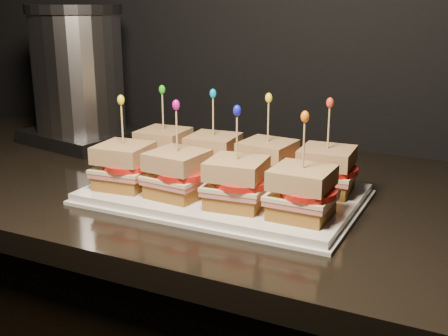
% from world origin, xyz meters
% --- Properties ---
extents(granite_slab, '(2.20, 0.69, 0.04)m').
position_xyz_m(granite_slab, '(-0.22, 1.66, 0.85)').
color(granite_slab, black).
rests_on(granite_slab, cabinet).
extents(platter, '(0.44, 0.27, 0.02)m').
position_xyz_m(platter, '(-0.45, 1.58, 0.88)').
color(platter, white).
rests_on(platter, granite_slab).
extents(platter_rim, '(0.45, 0.28, 0.01)m').
position_xyz_m(platter_rim, '(-0.45, 1.58, 0.88)').
color(platter_rim, white).
rests_on(platter_rim, granite_slab).
extents(sandwich_0_bread_bot, '(0.09, 0.09, 0.02)m').
position_xyz_m(sandwich_0_bread_bot, '(-0.61, 1.64, 0.90)').
color(sandwich_0_bread_bot, brown).
rests_on(sandwich_0_bread_bot, platter).
extents(sandwich_0_ham, '(0.09, 0.09, 0.01)m').
position_xyz_m(sandwich_0_ham, '(-0.61, 1.64, 0.92)').
color(sandwich_0_ham, '#C9675F').
rests_on(sandwich_0_ham, sandwich_0_bread_bot).
extents(sandwich_0_cheese, '(0.10, 0.09, 0.01)m').
position_xyz_m(sandwich_0_cheese, '(-0.61, 1.64, 0.93)').
color(sandwich_0_cheese, beige).
rests_on(sandwich_0_cheese, sandwich_0_ham).
extents(sandwich_0_tomato, '(0.08, 0.08, 0.01)m').
position_xyz_m(sandwich_0_tomato, '(-0.60, 1.64, 0.93)').
color(sandwich_0_tomato, red).
rests_on(sandwich_0_tomato, sandwich_0_cheese).
extents(sandwich_0_bread_top, '(0.09, 0.09, 0.03)m').
position_xyz_m(sandwich_0_bread_top, '(-0.61, 1.64, 0.95)').
color(sandwich_0_bread_top, brown).
rests_on(sandwich_0_bread_top, sandwich_0_tomato).
extents(sandwich_0_pick, '(0.00, 0.00, 0.09)m').
position_xyz_m(sandwich_0_pick, '(-0.61, 1.64, 1.00)').
color(sandwich_0_pick, tan).
rests_on(sandwich_0_pick, sandwich_0_bread_top).
extents(sandwich_0_frill, '(0.01, 0.01, 0.02)m').
position_xyz_m(sandwich_0_frill, '(-0.61, 1.64, 1.04)').
color(sandwich_0_frill, '#22AB15').
rests_on(sandwich_0_frill, sandwich_0_pick).
extents(sandwich_1_bread_bot, '(0.09, 0.09, 0.02)m').
position_xyz_m(sandwich_1_bread_bot, '(-0.51, 1.64, 0.90)').
color(sandwich_1_bread_bot, brown).
rests_on(sandwich_1_bread_bot, platter).
extents(sandwich_1_ham, '(0.10, 0.09, 0.01)m').
position_xyz_m(sandwich_1_ham, '(-0.51, 1.64, 0.92)').
color(sandwich_1_ham, '#C9675F').
rests_on(sandwich_1_ham, sandwich_1_bread_bot).
extents(sandwich_1_cheese, '(0.10, 0.10, 0.01)m').
position_xyz_m(sandwich_1_cheese, '(-0.51, 1.64, 0.93)').
color(sandwich_1_cheese, beige).
rests_on(sandwich_1_cheese, sandwich_1_ham).
extents(sandwich_1_tomato, '(0.08, 0.08, 0.01)m').
position_xyz_m(sandwich_1_tomato, '(-0.49, 1.64, 0.93)').
color(sandwich_1_tomato, red).
rests_on(sandwich_1_tomato, sandwich_1_cheese).
extents(sandwich_1_bread_top, '(0.09, 0.09, 0.03)m').
position_xyz_m(sandwich_1_bread_top, '(-0.51, 1.64, 0.95)').
color(sandwich_1_bread_top, brown).
rests_on(sandwich_1_bread_top, sandwich_1_tomato).
extents(sandwich_1_pick, '(0.00, 0.00, 0.09)m').
position_xyz_m(sandwich_1_pick, '(-0.51, 1.64, 1.00)').
color(sandwich_1_pick, tan).
rests_on(sandwich_1_pick, sandwich_1_bread_top).
extents(sandwich_1_frill, '(0.01, 0.01, 0.02)m').
position_xyz_m(sandwich_1_frill, '(-0.51, 1.64, 1.04)').
color(sandwich_1_frill, '#048BB3').
rests_on(sandwich_1_frill, sandwich_1_pick).
extents(sandwich_2_bread_bot, '(0.09, 0.09, 0.02)m').
position_xyz_m(sandwich_2_bread_bot, '(-0.40, 1.64, 0.90)').
color(sandwich_2_bread_bot, brown).
rests_on(sandwich_2_bread_bot, platter).
extents(sandwich_2_ham, '(0.10, 0.10, 0.01)m').
position_xyz_m(sandwich_2_ham, '(-0.40, 1.64, 0.92)').
color(sandwich_2_ham, '#C9675F').
rests_on(sandwich_2_ham, sandwich_2_bread_bot).
extents(sandwich_2_cheese, '(0.10, 0.10, 0.01)m').
position_xyz_m(sandwich_2_cheese, '(-0.40, 1.64, 0.93)').
color(sandwich_2_cheese, beige).
rests_on(sandwich_2_cheese, sandwich_2_ham).
extents(sandwich_2_tomato, '(0.08, 0.08, 0.01)m').
position_xyz_m(sandwich_2_tomato, '(-0.39, 1.64, 0.93)').
color(sandwich_2_tomato, red).
rests_on(sandwich_2_tomato, sandwich_2_cheese).
extents(sandwich_2_bread_top, '(0.09, 0.09, 0.03)m').
position_xyz_m(sandwich_2_bread_top, '(-0.40, 1.64, 0.95)').
color(sandwich_2_bread_top, brown).
rests_on(sandwich_2_bread_top, sandwich_2_tomato).
extents(sandwich_2_pick, '(0.00, 0.00, 0.09)m').
position_xyz_m(sandwich_2_pick, '(-0.40, 1.64, 1.00)').
color(sandwich_2_pick, tan).
rests_on(sandwich_2_pick, sandwich_2_bread_top).
extents(sandwich_2_frill, '(0.01, 0.01, 0.02)m').
position_xyz_m(sandwich_2_frill, '(-0.40, 1.64, 1.04)').
color(sandwich_2_frill, yellow).
rests_on(sandwich_2_frill, sandwich_2_pick).
extents(sandwich_3_bread_bot, '(0.09, 0.09, 0.02)m').
position_xyz_m(sandwich_3_bread_bot, '(-0.30, 1.64, 0.90)').
color(sandwich_3_bread_bot, brown).
rests_on(sandwich_3_bread_bot, platter).
extents(sandwich_3_ham, '(0.09, 0.09, 0.01)m').
position_xyz_m(sandwich_3_ham, '(-0.30, 1.64, 0.92)').
color(sandwich_3_ham, '#C9675F').
rests_on(sandwich_3_ham, sandwich_3_bread_bot).
extents(sandwich_3_cheese, '(0.10, 0.09, 0.01)m').
position_xyz_m(sandwich_3_cheese, '(-0.30, 1.64, 0.93)').
color(sandwich_3_cheese, beige).
rests_on(sandwich_3_cheese, sandwich_3_ham).
extents(sandwich_3_tomato, '(0.08, 0.08, 0.01)m').
position_xyz_m(sandwich_3_tomato, '(-0.29, 1.64, 0.93)').
color(sandwich_3_tomato, red).
rests_on(sandwich_3_tomato, sandwich_3_cheese).
extents(sandwich_3_bread_top, '(0.09, 0.09, 0.03)m').
position_xyz_m(sandwich_3_bread_top, '(-0.30, 1.64, 0.95)').
color(sandwich_3_bread_top, brown).
rests_on(sandwich_3_bread_top, sandwich_3_tomato).
extents(sandwich_3_pick, '(0.00, 0.00, 0.09)m').
position_xyz_m(sandwich_3_pick, '(-0.30, 1.64, 1.00)').
color(sandwich_3_pick, tan).
rests_on(sandwich_3_pick, sandwich_3_bread_top).
extents(sandwich_3_frill, '(0.01, 0.01, 0.02)m').
position_xyz_m(sandwich_3_frill, '(-0.30, 1.64, 1.04)').
color(sandwich_3_frill, red).
rests_on(sandwich_3_frill, sandwich_3_pick).
extents(sandwich_4_bread_bot, '(0.09, 0.09, 0.02)m').
position_xyz_m(sandwich_4_bread_bot, '(-0.61, 1.52, 0.90)').
color(sandwich_4_bread_bot, brown).
rests_on(sandwich_4_bread_bot, platter).
extents(sandwich_4_ham, '(0.10, 0.09, 0.01)m').
position_xyz_m(sandwich_4_ham, '(-0.61, 1.52, 0.92)').
color(sandwich_4_ham, '#C9675F').
rests_on(sandwich_4_ham, sandwich_4_bread_bot).
extents(sandwich_4_cheese, '(0.10, 0.10, 0.01)m').
position_xyz_m(sandwich_4_cheese, '(-0.61, 1.52, 0.93)').
color(sandwich_4_cheese, beige).
rests_on(sandwich_4_cheese, sandwich_4_ham).
extents(sandwich_4_tomato, '(0.08, 0.08, 0.01)m').
position_xyz_m(sandwich_4_tomato, '(-0.60, 1.51, 0.93)').
color(sandwich_4_tomato, red).
rests_on(sandwich_4_tomato, sandwich_4_cheese).
extents(sandwich_4_bread_top, '(0.09, 0.09, 0.03)m').
position_xyz_m(sandwich_4_bread_top, '(-0.61, 1.52, 0.95)').
color(sandwich_4_bread_top, brown).
rests_on(sandwich_4_bread_top, sandwich_4_tomato).
extents(sandwich_4_pick, '(0.00, 0.00, 0.09)m').
position_xyz_m(sandwich_4_pick, '(-0.61, 1.52, 1.00)').
color(sandwich_4_pick, tan).
rests_on(sandwich_4_pick, sandwich_4_bread_top).
extents(sandwich_4_frill, '(0.01, 0.01, 0.02)m').
position_xyz_m(sandwich_4_frill, '(-0.61, 1.52, 1.04)').
color(sandwich_4_frill, yellow).
rests_on(sandwich_4_frill, sandwich_4_pick).
extents(sandwich_5_bread_bot, '(0.09, 0.09, 0.02)m').
position_xyz_m(sandwich_5_bread_bot, '(-0.51, 1.52, 0.90)').
color(sandwich_5_bread_bot, brown).
rests_on(sandwich_5_bread_bot, platter).
extents(sandwich_5_ham, '(0.10, 0.10, 0.01)m').
position_xyz_m(sandwich_5_ham, '(-0.51, 1.52, 0.92)').
color(sandwich_5_ham, '#C9675F').
rests_on(sandwich_5_ham, sandwich_5_bread_bot).
extents(sandwich_5_cheese, '(0.10, 0.10, 0.01)m').
position_xyz_m(sandwich_5_cheese, '(-0.51, 1.52, 0.93)').
color(sandwich_5_cheese, beige).
rests_on(sandwich_5_cheese, sandwich_5_ham).
extents(sandwich_5_tomato, '(0.08, 0.08, 0.01)m').
position_xyz_m(sandwich_5_tomato, '(-0.49, 1.51, 0.93)').
color(sandwich_5_tomato, red).
rests_on(sandwich_5_tomato, sandwich_5_cheese).
extents(sandwich_5_bread_top, '(0.09, 0.09, 0.03)m').
position_xyz_m(sandwich_5_bread_top, '(-0.51, 1.52, 0.95)').
color(sandwich_5_bread_top, brown).
rests_on(sandwich_5_bread_top, sandwich_5_tomato).
extents(sandwich_5_pick, '(0.00, 0.00, 0.09)m').
position_xyz_m(sandwich_5_pick, '(-0.51, 1.52, 1.00)').
color(sandwich_5_pick, tan).
rests_on(sandwich_5_pick, sandwich_5_bread_top).
extents(sandwich_5_frill, '(0.01, 0.01, 0.02)m').
position_xyz_m(sandwich_5_frill, '(-0.51, 1.52, 1.04)').
color(sandwich_5_frill, '#BF108E').
rests_on(sandwich_5_frill, sandwich_5_pick).
extents(sandwich_6_bread_bot, '(0.09, 0.09, 0.02)m').
position_xyz_m(sandwich_6_bread_bot, '(-0.40, 1.52, 0.90)').
color(sandwich_6_bread_bot, brown).
rests_on(sandwich_6_bread_bot, platter).
extents(sandwich_6_ham, '(0.10, 0.10, 0.01)m').
position_xyz_m(sandwich_6_ham, '(-0.40, 1.52, 0.92)').
color(sandwich_6_ham, '#C9675F').
rests_on(sandwich_6_ham, sandwich_6_bread_bot).
extents(sandwich_6_cheese, '(0.10, 0.10, 0.01)m').
position_xyz_m(sandwich_6_cheese, '(-0.40, 1.52, 0.93)').
color(sandwich_6_cheese, beige).
rests_on(sandwich_6_cheese, sandwich_6_ham).
extents(sandwich_6_tomato, '(0.08, 0.08, 0.01)m').
position_xyz_m(sandwich_6_tomato, '(-0.39, 1.51, 0.93)').
color(sandwich_6_tomato, red).
rests_on(sandwich_6_tomato, sandwich_6_cheese).
extents(sandwich_6_bread_top, '(0.09, 0.09, 0.03)m').
position_xyz_m(sandwich_6_bread_top, '(-0.40, 1.52, 0.95)').
color(sandwich_6_bread_top, brown).
rests_on(sandwich_6_bread_top, sandwich_6_tomato).
extents(sandwich_6_pick, '(0.00, 0.00, 0.09)m').
position_xyz_m(sandwich_6_pick, '(-0.40, 1.52, 1.00)').
color(sandwich_6_pick, tan).
rests_on(sandwich_6_pick, sandwich_6_bread_top).
extents(sandwich_6_frill, '(0.01, 0.01, 0.02)m').
position_xyz_m(sandwich_6_frill, '(-0.40, 1.52, 1.04)').
color(sandwich_6_frill, '#1417CF').
rests_on(sandwich_6_frill, sandwich_6_pick).
extents(sandwich_7_bread_bot, '(0.08, 0.08, 0.02)m').
position_xyz_m(sandwich_7_bread_bot, '(-0.30, 1.52, 0.90)').
color(sandwich_7_bread_bot, brown).
rests_on(sandwich_7_bread_bot, platter).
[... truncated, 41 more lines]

